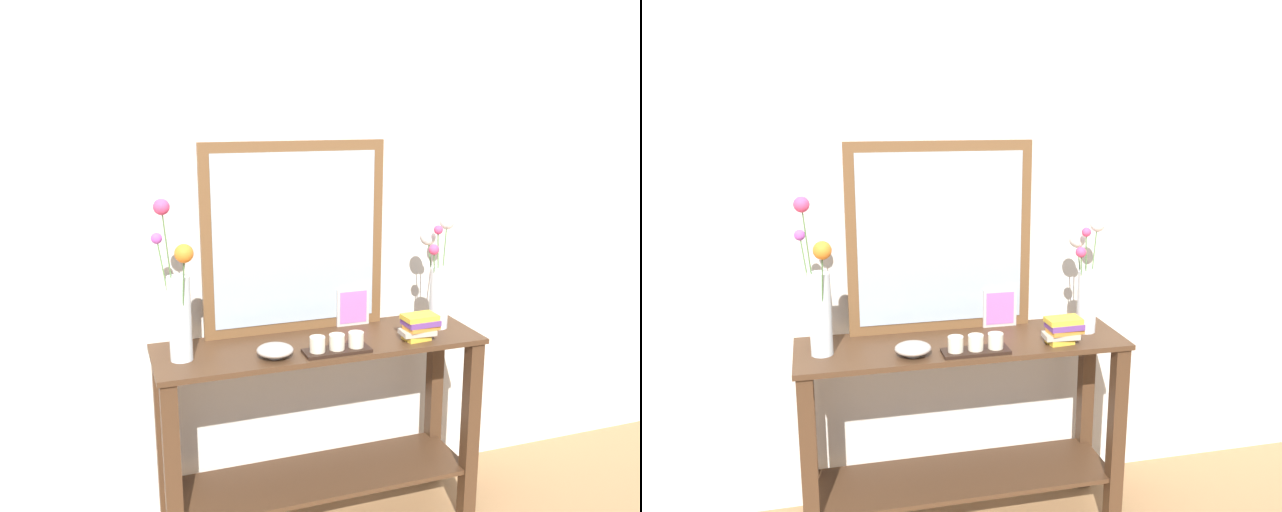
% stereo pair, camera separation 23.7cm
% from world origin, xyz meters
% --- Properties ---
extents(wall_back, '(6.40, 0.08, 2.70)m').
position_xyz_m(wall_back, '(0.00, 0.31, 1.35)').
color(wall_back, silver).
rests_on(wall_back, ground).
extents(console_table, '(1.24, 0.37, 0.77)m').
position_xyz_m(console_table, '(0.00, 0.00, 0.47)').
color(console_table, '#472D1C').
rests_on(console_table, ground).
extents(mirror_leaning, '(0.72, 0.03, 0.74)m').
position_xyz_m(mirror_leaning, '(-0.05, 0.15, 1.14)').
color(mirror_leaning, brown).
rests_on(mirror_leaning, console_table).
extents(tall_vase_left, '(0.12, 0.19, 0.57)m').
position_xyz_m(tall_vase_left, '(-0.52, -0.02, 0.98)').
color(tall_vase_left, silver).
rests_on(tall_vase_left, console_table).
extents(vase_right, '(0.15, 0.15, 0.44)m').
position_xyz_m(vase_right, '(0.50, 0.01, 0.97)').
color(vase_right, silver).
rests_on(vase_right, console_table).
extents(candle_tray, '(0.24, 0.09, 0.07)m').
position_xyz_m(candle_tray, '(0.02, -0.12, 0.80)').
color(candle_tray, black).
rests_on(candle_tray, console_table).
extents(picture_frame_small, '(0.14, 0.01, 0.15)m').
position_xyz_m(picture_frame_small, '(0.19, 0.14, 0.85)').
color(picture_frame_small, '#B7B2AD').
rests_on(picture_frame_small, console_table).
extents(decorative_bowl, '(0.13, 0.13, 0.05)m').
position_xyz_m(decorative_bowl, '(-0.20, -0.10, 0.80)').
color(decorative_bowl, '#9E9389').
rests_on(decorative_bowl, console_table).
extents(book_stack, '(0.15, 0.09, 0.10)m').
position_xyz_m(book_stack, '(0.36, -0.10, 0.83)').
color(book_stack, gold).
rests_on(book_stack, console_table).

